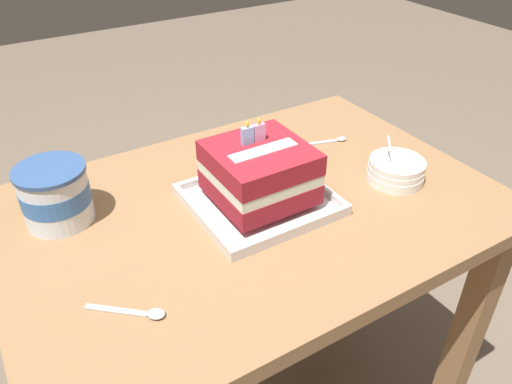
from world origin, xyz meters
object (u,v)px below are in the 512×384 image
object	(u,v)px
bowl_stack	(396,170)
ice_cream_tub	(55,194)
foil_tray	(259,201)
birthday_cake	(259,172)
serving_spoon_by_bowls	(145,313)
serving_spoon_near_tray	(334,140)

from	to	relation	value
bowl_stack	ice_cream_tub	distance (m)	0.72
foil_tray	birthday_cake	world-z (taller)	birthday_cake
serving_spoon_by_bowls	ice_cream_tub	bearing A→B (deg)	98.96
bowl_stack	serving_spoon_by_bowls	xyz separation A→B (m)	(-0.63, -0.09, -0.02)
foil_tray	birthday_cake	size ratio (longest dim) A/B	1.48
birthday_cake	serving_spoon_by_bowls	size ratio (longest dim) A/B	1.68
foil_tray	serving_spoon_by_bowls	size ratio (longest dim) A/B	2.48
bowl_stack	serving_spoon_near_tray	size ratio (longest dim) A/B	1.14
serving_spoon_by_bowls	foil_tray	bearing A→B (deg)	27.51
foil_tray	serving_spoon_by_bowls	world-z (taller)	foil_tray
bowl_stack	serving_spoon_by_bowls	distance (m)	0.63
bowl_stack	serving_spoon_by_bowls	bearing A→B (deg)	-172.20
birthday_cake	bowl_stack	xyz separation A→B (m)	(0.31, -0.08, -0.05)
ice_cream_tub	serving_spoon_near_tray	world-z (taller)	ice_cream_tub
serving_spoon_near_tray	serving_spoon_by_bowls	world-z (taller)	serving_spoon_by_bowls
serving_spoon_near_tray	serving_spoon_by_bowls	bearing A→B (deg)	-154.29
serving_spoon_by_bowls	birthday_cake	bearing A→B (deg)	27.52
serving_spoon_near_tray	serving_spoon_by_bowls	xyz separation A→B (m)	(-0.63, -0.30, 0.00)
bowl_stack	ice_cream_tub	bearing A→B (deg)	160.42
bowl_stack	serving_spoon_near_tray	bearing A→B (deg)	90.50
foil_tray	bowl_stack	distance (m)	0.32
ice_cream_tub	serving_spoon_by_bowls	bearing A→B (deg)	-81.04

